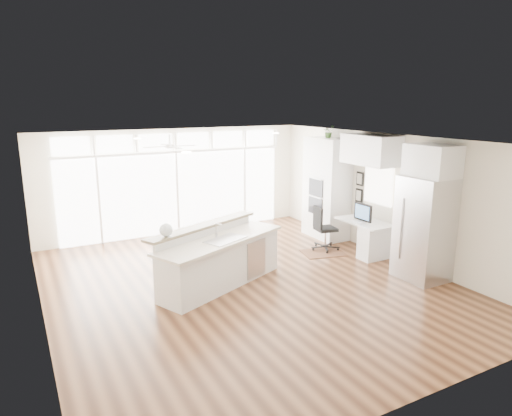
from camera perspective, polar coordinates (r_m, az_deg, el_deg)
floor at (r=8.76m, az=-1.12°, el=-9.50°), size 7.00×8.00×0.02m
ceiling at (r=8.11m, az=-1.21°, el=8.45°), size 7.00×8.00×0.02m
wall_back at (r=11.95m, az=-10.01°, el=3.29°), size 7.00×0.04×2.70m
wall_front at (r=5.29m, az=19.49°, el=-10.16°), size 7.00×0.04×2.70m
wall_left at (r=7.47m, az=-25.84°, el=-3.89°), size 0.04×8.00×2.70m
wall_right at (r=10.37m, az=16.30°, el=1.44°), size 0.04×8.00×2.70m
glass_wall at (r=11.95m, az=-9.86°, el=1.83°), size 5.80×0.06×2.08m
transom_row at (r=11.76m, az=-10.12°, el=8.19°), size 5.90×0.06×0.40m
desk_window at (r=10.51m, az=15.07°, el=2.79°), size 0.04×0.85×0.85m
ceiling_fan at (r=10.52m, az=-10.75°, el=8.13°), size 1.16×1.16×0.32m
recessed_lights at (r=8.29m, az=-1.85°, el=8.41°), size 3.40×3.00×0.02m
oven_cabinet at (r=11.51m, az=8.82°, el=2.45°), size 0.64×1.20×2.50m
desk_nook at (r=10.56m, az=13.38°, el=-3.60°), size 0.72×1.30×0.76m
upper_cabinets at (r=10.21m, az=14.15°, el=7.08°), size 0.64×1.30×0.64m
refrigerator at (r=9.28m, az=20.26°, el=-2.45°), size 0.76×0.90×2.00m
fridge_cabinet at (r=9.07m, az=21.17°, el=5.54°), size 0.64×0.90×0.60m
framed_photos at (r=10.99m, az=12.82°, el=2.56°), size 0.06×0.22×0.80m
kitchen_island at (r=8.54m, az=-4.37°, el=-6.12°), size 2.96×2.07×1.10m
rug at (r=10.54m, az=8.40°, el=-5.56°), size 1.06×0.87×0.01m
office_chair at (r=10.64m, az=8.71°, el=-2.53°), size 0.60×0.57×1.02m
fishbowl at (r=7.98m, az=-11.18°, el=-2.70°), size 0.31×0.31×0.23m
monitor at (r=10.36m, az=13.23°, el=-0.50°), size 0.10×0.53×0.44m
keyboard at (r=10.30m, az=12.46°, el=-1.75°), size 0.12×0.31×0.02m
potted_plant at (r=11.33m, az=9.06°, el=9.25°), size 0.31×0.33×0.24m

